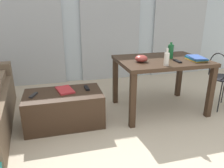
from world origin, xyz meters
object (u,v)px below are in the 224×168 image
(book_stack, at_px, (196,58))
(tv_remote_primary, at_px, (87,88))
(wire_chair, at_px, (221,74))
(tv_remote_secondary, at_px, (33,95))
(magazine, at_px, (65,90))
(craft_table, at_px, (161,66))
(bowl, at_px, (141,58))
(bottle_far, at_px, (167,59))
(coffee_table, at_px, (64,108))
(tv_remote_on_table, at_px, (177,61))
(bottle_near, at_px, (171,51))

(book_stack, distance_m, tv_remote_primary, 1.54)
(wire_chair, xyz_separation_m, tv_remote_secondary, (-2.60, 0.10, -0.09))
(magazine, bearing_deg, craft_table, -12.59)
(bowl, bearing_deg, bottle_far, -49.08)
(magazine, bearing_deg, tv_remote_secondary, 178.98)
(craft_table, height_order, bowl, bowl)
(bowl, bearing_deg, book_stack, -7.81)
(tv_remote_primary, distance_m, magazine, 0.28)
(coffee_table, relative_size, bottle_far, 4.57)
(tv_remote_primary, bearing_deg, craft_table, -1.86)
(bowl, distance_m, magazine, 1.08)
(bowl, xyz_separation_m, tv_remote_on_table, (0.46, -0.12, -0.04))
(bottle_far, relative_size, bowl, 1.26)
(craft_table, xyz_separation_m, wire_chair, (0.87, -0.19, -0.13))
(coffee_table, bearing_deg, wire_chair, -2.69)
(coffee_table, distance_m, tv_remote_primary, 0.39)
(coffee_table, xyz_separation_m, tv_remote_primary, (0.31, 0.08, 0.23))
(wire_chair, bearing_deg, tv_remote_secondary, 177.76)
(tv_remote_on_table, height_order, tv_remote_secondary, tv_remote_on_table)
(wire_chair, xyz_separation_m, bowl, (-1.21, 0.11, 0.28))
(bottle_near, distance_m, bottle_far, 0.43)
(coffee_table, xyz_separation_m, tv_remote_secondary, (-0.35, -0.00, 0.22))
(tv_remote_primary, bearing_deg, book_stack, -9.03)
(bottle_near, height_order, magazine, bottle_near)
(coffee_table, height_order, tv_remote_secondary, tv_remote_secondary)
(coffee_table, relative_size, bottle_near, 4.30)
(craft_table, relative_size, bowl, 7.29)
(coffee_table, xyz_separation_m, magazine, (0.03, 0.08, 0.23))
(coffee_table, height_order, craft_table, craft_table)
(bottle_far, bearing_deg, tv_remote_secondary, 171.21)
(bottle_near, relative_size, bowl, 1.34)
(tv_remote_primary, height_order, magazine, same)
(tv_remote_on_table, bearing_deg, craft_table, 122.78)
(wire_chair, bearing_deg, bowl, 174.72)
(wire_chair, relative_size, magazine, 2.85)
(magazine, bearing_deg, bowl, -16.94)
(craft_table, xyz_separation_m, bowl, (-0.34, -0.08, 0.15))
(bottle_near, xyz_separation_m, tv_remote_secondary, (-1.86, -0.10, -0.42))
(coffee_table, xyz_separation_m, wire_chair, (2.24, -0.11, 0.32))
(magazine, bearing_deg, bottle_far, -27.92)
(wire_chair, relative_size, bottle_far, 4.00)
(tv_remote_on_table, bearing_deg, tv_remote_secondary, 177.75)
(magazine, bearing_deg, wire_chair, -17.64)
(wire_chair, xyz_separation_m, tv_remote_primary, (-1.93, 0.18, -0.09))
(wire_chair, bearing_deg, tv_remote_on_table, -179.09)
(bowl, bearing_deg, tv_remote_secondary, -179.59)
(bottle_near, distance_m, tv_remote_primary, 1.27)
(wire_chair, bearing_deg, coffee_table, 177.31)
(wire_chair, distance_m, tv_remote_secondary, 2.60)
(book_stack, bearing_deg, tv_remote_secondary, 177.49)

